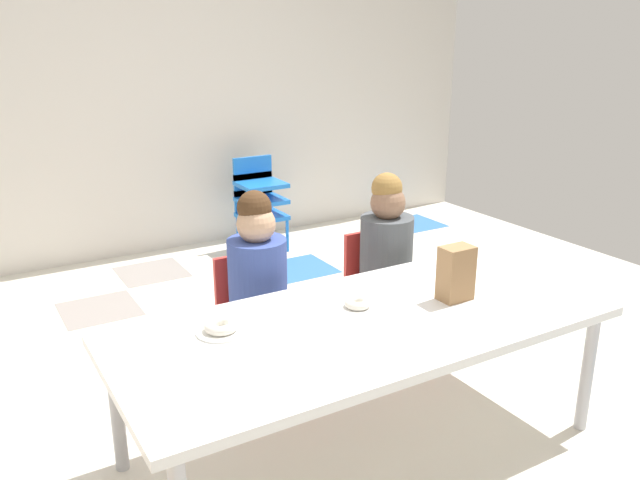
{
  "coord_description": "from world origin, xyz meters",
  "views": [
    {
      "loc": [
        -1.13,
        -2.34,
        1.58
      ],
      "look_at": [
        0.09,
        -0.29,
        0.8
      ],
      "focal_mm": 36.61,
      "sensor_mm": 36.0,
      "label": 1
    }
  ],
  "objects": [
    {
      "name": "paper_plate_near_edge",
      "position": [
        -0.36,
        -0.36,
        0.55
      ],
      "size": [
        0.18,
        0.18,
        0.01
      ],
      "primitive_type": "cylinder",
      "color": "white",
      "rests_on": "craft_table"
    },
    {
      "name": "seated_child_near_camera",
      "position": [
        -0.0,
        0.1,
        0.55
      ],
      "size": [
        0.33,
        0.33,
        0.92
      ],
      "color": "red",
      "rests_on": "ground_plane"
    },
    {
      "name": "seated_child_middle_seat",
      "position": [
        0.7,
        0.1,
        0.55
      ],
      "size": [
        0.32,
        0.31,
        0.92
      ],
      "color": "red",
      "rests_on": "ground_plane"
    },
    {
      "name": "paper_bag_brown",
      "position": [
        0.56,
        -0.55,
        0.66
      ],
      "size": [
        0.13,
        0.09,
        0.22
      ],
      "primitive_type": "cube",
      "color": "#9E754C",
      "rests_on": "craft_table"
    },
    {
      "name": "kid_chair_blue_stack",
      "position": [
        0.86,
        1.88,
        0.4
      ],
      "size": [
        0.32,
        0.3,
        0.68
      ],
      "color": "blue",
      "rests_on": "ground_plane"
    },
    {
      "name": "donut_powdered_loose",
      "position": [
        0.18,
        -0.42,
        0.57
      ],
      "size": [
        0.1,
        0.1,
        0.03
      ],
      "primitive_type": "torus",
      "color": "white",
      "rests_on": "craft_table"
    },
    {
      "name": "back_wall",
      "position": [
        0.0,
        2.28,
        1.35
      ],
      "size": [
        5.94,
        0.1,
        2.7
      ],
      "primitive_type": "cube",
      "color": "beige",
      "rests_on": "ground_plane"
    },
    {
      "name": "donut_powdered_on_plate",
      "position": [
        -0.36,
        -0.36,
        0.58
      ],
      "size": [
        0.12,
        0.12,
        0.04
      ],
      "primitive_type": "torus",
      "color": "white",
      "rests_on": "craft_table"
    },
    {
      "name": "craft_table",
      "position": [
        0.14,
        -0.54,
        0.51
      ],
      "size": [
        1.86,
        0.82,
        0.55
      ],
      "color": "white",
      "rests_on": "ground_plane"
    },
    {
      "name": "ground_plane",
      "position": [
        0.01,
        0.0,
        -0.01
      ],
      "size": [
        5.94,
        4.56,
        0.02
      ],
      "color": "silver"
    }
  ]
}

